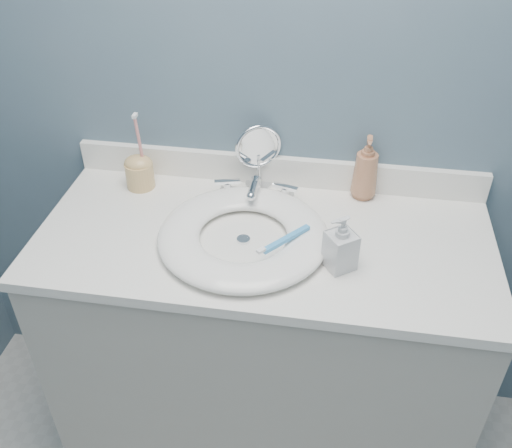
% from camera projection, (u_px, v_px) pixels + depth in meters
% --- Properties ---
extents(back_wall, '(2.20, 0.02, 2.40)m').
position_uv_depth(back_wall, '(280.00, 82.00, 1.55)').
color(back_wall, '#4B6070').
rests_on(back_wall, ground).
extents(vanity_cabinet, '(1.20, 0.55, 0.85)m').
position_uv_depth(vanity_cabinet, '(263.00, 349.00, 1.80)').
color(vanity_cabinet, '#AEAA9F').
rests_on(vanity_cabinet, ground).
extents(countertop, '(1.22, 0.57, 0.03)m').
position_uv_depth(countertop, '(264.00, 240.00, 1.53)').
color(countertop, white).
rests_on(countertop, vanity_cabinet).
extents(backsplash, '(1.22, 0.02, 0.09)m').
position_uv_depth(backsplash, '(277.00, 170.00, 1.70)').
color(backsplash, white).
rests_on(backsplash, countertop).
extents(basin, '(0.45, 0.45, 0.04)m').
position_uv_depth(basin, '(243.00, 235.00, 1.49)').
color(basin, white).
rests_on(basin, countertop).
extents(drain, '(0.04, 0.04, 0.01)m').
position_uv_depth(drain, '(243.00, 240.00, 1.50)').
color(drain, silver).
rests_on(drain, countertop).
extents(faucet, '(0.25, 0.13, 0.07)m').
position_uv_depth(faucet, '(255.00, 191.00, 1.64)').
color(faucet, silver).
rests_on(faucet, countertop).
extents(makeup_mirror, '(0.13, 0.08, 0.20)m').
position_uv_depth(makeup_mirror, '(258.00, 154.00, 1.65)').
color(makeup_mirror, silver).
rests_on(makeup_mirror, countertop).
extents(soap_bottle_amber, '(0.08, 0.08, 0.19)m').
position_uv_depth(soap_bottle_amber, '(366.00, 168.00, 1.62)').
color(soap_bottle_amber, '#A96E4C').
rests_on(soap_bottle_amber, countertop).
extents(soap_bottle_clear, '(0.10, 0.10, 0.15)m').
position_uv_depth(soap_bottle_clear, '(341.00, 243.00, 1.38)').
color(soap_bottle_clear, silver).
rests_on(soap_bottle_clear, countertop).
extents(toothbrush_holder, '(0.08, 0.08, 0.24)m').
position_uv_depth(toothbrush_holder, '(139.00, 170.00, 1.68)').
color(toothbrush_holder, tan).
rests_on(toothbrush_holder, countertop).
extents(toothbrush_lying, '(0.12, 0.14, 0.02)m').
position_uv_depth(toothbrush_lying, '(284.00, 240.00, 1.44)').
color(toothbrush_lying, '#3B93D4').
rests_on(toothbrush_lying, basin).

